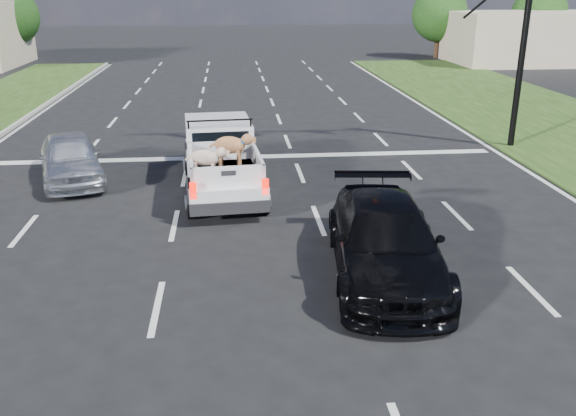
% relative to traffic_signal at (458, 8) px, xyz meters
% --- Properties ---
extents(ground, '(160.00, 160.00, 0.00)m').
position_rel_traffic_signal_xyz_m(ground, '(-7.20, -10.50, -4.73)').
color(ground, black).
rests_on(ground, ground).
extents(road_markings, '(17.75, 60.00, 0.01)m').
position_rel_traffic_signal_xyz_m(road_markings, '(-7.20, -3.94, -4.72)').
color(road_markings, silver).
rests_on(road_markings, ground).
extents(traffic_signal, '(9.11, 0.31, 7.00)m').
position_rel_traffic_signal_xyz_m(traffic_signal, '(0.00, 0.00, 0.00)').
color(traffic_signal, black).
rests_on(traffic_signal, ground).
extents(building_right, '(12.00, 7.00, 3.60)m').
position_rel_traffic_signal_xyz_m(building_right, '(14.80, 23.50, -2.93)').
color(building_right, '#BDAB91').
rests_on(building_right, ground).
extents(tree_far_c, '(4.20, 4.20, 5.40)m').
position_rel_traffic_signal_xyz_m(tree_far_c, '(-23.20, 27.50, -1.44)').
color(tree_far_c, '#332114').
rests_on(tree_far_c, ground).
extents(tree_far_d, '(4.20, 4.20, 5.40)m').
position_rel_traffic_signal_xyz_m(tree_far_d, '(8.80, 27.50, -1.44)').
color(tree_far_d, '#332114').
rests_on(tree_far_d, ground).
extents(tree_far_e, '(4.20, 4.20, 5.40)m').
position_rel_traffic_signal_xyz_m(tree_far_e, '(16.80, 27.50, -1.44)').
color(tree_far_e, '#332114').
rests_on(tree_far_e, ground).
extents(pickup_truck, '(2.35, 5.46, 2.00)m').
position_rel_traffic_signal_xyz_m(pickup_truck, '(-7.82, -3.86, -3.80)').
color(pickup_truck, black).
rests_on(pickup_truck, ground).
extents(silver_sedan, '(2.75, 4.41, 1.40)m').
position_rel_traffic_signal_xyz_m(silver_sedan, '(-12.20, -2.63, -4.03)').
color(silver_sedan, silver).
rests_on(silver_sedan, ground).
extents(black_coupe, '(2.60, 5.26, 1.47)m').
position_rel_traffic_signal_xyz_m(black_coupe, '(-4.58, -9.59, -3.99)').
color(black_coupe, black).
rests_on(black_coupe, ground).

